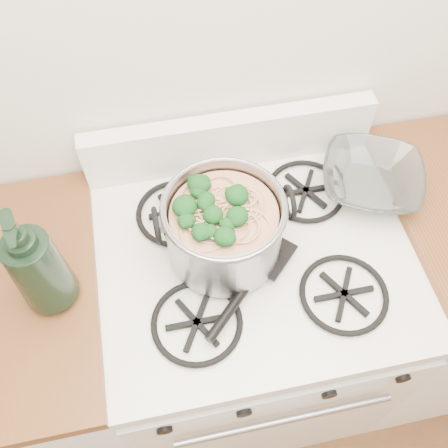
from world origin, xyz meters
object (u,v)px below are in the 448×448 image
spatula (270,253)px  glass_bowl (370,183)px  gas_range (248,327)px  stock_pot (224,228)px  bottle (34,262)px

spatula → glass_bowl: size_ratio=3.05×
gas_range → stock_pot: stock_pot is taller
glass_bowl → bottle: size_ratio=0.33×
gas_range → stock_pot: 0.58m
stock_pot → bottle: bottle is taller
gas_range → spatula: bearing=-36.5°
stock_pot → glass_bowl: bearing=14.8°
stock_pot → bottle: size_ratio=0.98×
spatula → bottle: bottle is taller
stock_pot → spatula: (0.10, -0.04, -0.08)m
glass_bowl → stock_pot: bearing=-165.2°
spatula → bottle: bearing=-134.6°
spatula → bottle: size_ratio=1.01×
stock_pot → gas_range: bearing=-15.8°
spatula → glass_bowl: (0.30, 0.15, 0.00)m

